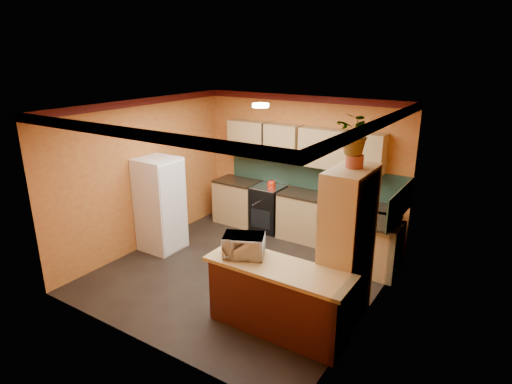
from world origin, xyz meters
TOP-DOWN VIEW (x-y plane):
  - room_shell at (0.02, 0.28)m, footprint 4.24×4.24m
  - base_cabinets_back at (0.06, 1.80)m, footprint 3.65×0.60m
  - countertop_back at (0.06, 1.80)m, footprint 3.65×0.62m
  - stove at (-0.56, 1.80)m, footprint 0.58×0.58m
  - kettle at (-0.46, 1.75)m, footprint 0.18×0.18m
  - sink at (0.84, 1.80)m, footprint 0.48×0.40m
  - base_cabinets_right at (1.80, 1.22)m, footprint 0.60×0.80m
  - countertop_right at (1.80, 1.22)m, footprint 0.62×0.80m
  - fridge at (-1.75, 0.01)m, footprint 0.68×0.66m
  - pantry at (1.85, -0.22)m, footprint 0.48×0.90m
  - fern_pot at (1.85, -0.17)m, footprint 0.22×0.22m
  - fern at (1.85, -0.17)m, footprint 0.56×0.52m
  - breakfast_bar at (1.26, -0.97)m, footprint 1.80×0.55m
  - bar_top at (1.26, -0.97)m, footprint 1.90×0.65m
  - microwave at (0.74, -0.97)m, footprint 0.62×0.54m

SIDE VIEW (x-z plane):
  - base_cabinets_back at x=0.06m, z-range 0.00..0.88m
  - base_cabinets_right at x=1.80m, z-range 0.00..0.88m
  - breakfast_bar at x=1.26m, z-range 0.00..0.88m
  - stove at x=-0.56m, z-range 0.00..0.91m
  - fridge at x=-1.75m, z-range 0.00..1.70m
  - countertop_back at x=0.06m, z-range 0.88..0.92m
  - countertop_right at x=1.80m, z-range 0.88..0.92m
  - bar_top at x=1.26m, z-range 0.88..0.93m
  - sink at x=0.84m, z-range 0.92..0.95m
  - kettle at x=-0.46m, z-range 0.91..1.09m
  - pantry at x=1.85m, z-range 0.00..2.10m
  - microwave at x=0.74m, z-range 0.93..1.22m
  - room_shell at x=0.02m, z-range 0.73..3.45m
  - fern_pot at x=1.85m, z-range 2.10..2.26m
  - fern at x=1.85m, z-range 2.26..2.78m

